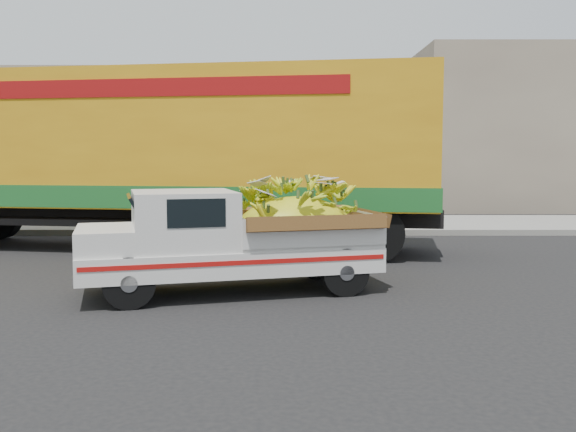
{
  "coord_description": "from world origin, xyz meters",
  "views": [
    {
      "loc": [
        2.0,
        -9.21,
        2.02
      ],
      "look_at": [
        2.0,
        1.08,
        1.06
      ],
      "focal_mm": 40.0,
      "sensor_mm": 36.0,
      "label": 1
    }
  ],
  "objects": [
    {
      "name": "pickup_truck",
      "position": [
        1.47,
        0.28,
        0.82
      ],
      "size": [
        4.59,
        2.67,
        1.52
      ],
      "rotation": [
        0.0,
        0.0,
        0.27
      ],
      "color": "black",
      "rests_on": "ground"
    },
    {
      "name": "curb",
      "position": [
        0.0,
        7.14,
        0.07
      ],
      "size": [
        60.0,
        0.25,
        0.15
      ],
      "primitive_type": "cube",
      "color": "gray",
      "rests_on": "ground"
    },
    {
      "name": "sidewalk",
      "position": [
        0.0,
        9.24,
        0.07
      ],
      "size": [
        60.0,
        4.0,
        0.14
      ],
      "primitive_type": "cube",
      "color": "gray",
      "rests_on": "ground"
    },
    {
      "name": "ground",
      "position": [
        0.0,
        0.0,
        0.0
      ],
      "size": [
        100.0,
        100.0,
        0.0
      ],
      "primitive_type": "plane",
      "color": "black",
      "rests_on": "ground"
    },
    {
      "name": "semi_trailer",
      "position": [
        -0.77,
        4.68,
        2.12
      ],
      "size": [
        12.07,
        4.38,
        3.8
      ],
      "rotation": [
        0.0,
        0.0,
        -0.16
      ],
      "color": "black",
      "rests_on": "ground"
    },
    {
      "name": "building_left",
      "position": [
        -8.0,
        15.14,
        2.5
      ],
      "size": [
        18.0,
        6.0,
        5.0
      ],
      "primitive_type": "cube",
      "color": "gray",
      "rests_on": "ground"
    }
  ]
}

